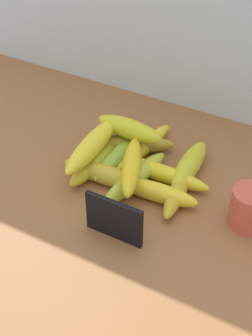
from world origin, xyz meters
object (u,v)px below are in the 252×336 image
object	(u,v)px
banana_3	(178,190)
banana_11	(129,129)
banana_1	(161,173)
banana_7	(144,148)
banana_10	(131,167)
banana_0	(189,165)
banana_2	(135,178)
chalkboard_sign	(114,220)
banana_8	(94,164)
banana_4	(108,176)
banana_9	(127,144)
banana_5	(119,156)
banana_12	(92,145)
banana_6	(156,192)
coffee_mug	(251,208)

from	to	relation	value
banana_3	banana_11	world-z (taller)	banana_11
banana_1	banana_7	xyz separation A→B (cm)	(-7.10, 5.93, -0.17)
banana_7	banana_10	bearing A→B (deg)	-74.62
banana_3	banana_10	bearing A→B (deg)	-166.49
banana_0	banana_11	bearing A→B (deg)	178.53
banana_2	banana_10	distance (cm)	3.81
chalkboard_sign	banana_8	xyz separation A→B (cm)	(-12.92, 13.75, -2.04)
banana_3	banana_4	world-z (taller)	banana_4
banana_9	banana_11	bearing A→B (deg)	-6.11
banana_7	banana_4	bearing A→B (deg)	-97.80
banana_4	banana_10	distance (cm)	5.95
banana_0	banana_4	distance (cm)	16.64
chalkboard_sign	banana_5	distance (cm)	20.89
banana_0	banana_12	world-z (taller)	banana_12
banana_5	banana_11	bearing A→B (deg)	91.35
banana_12	banana_8	bearing A→B (deg)	-48.06
banana_5	banana_6	size ratio (longest dim) A/B	1.09
banana_3	banana_8	size ratio (longest dim) A/B	1.05
banana_12	banana_7	bearing A→B (deg)	53.59
banana_4	banana_7	world-z (taller)	banana_4
chalkboard_sign	banana_2	bearing A→B (deg)	103.68
coffee_mug	banana_8	world-z (taller)	coffee_mug
coffee_mug	banana_6	bearing A→B (deg)	-172.34
banana_3	banana_7	size ratio (longest dim) A/B	0.82
banana_0	banana_12	distance (cm)	20.04
banana_10	banana_11	size ratio (longest dim) A/B	1.18
banana_10	banana_12	world-z (taller)	banana_12
coffee_mug	banana_0	distance (cm)	17.29
chalkboard_sign	banana_11	xyz separation A→B (cm)	(-9.69, 22.82, 2.26)
banana_3	banana_8	distance (cm)	18.41
banana_4	banana_7	xyz separation A→B (cm)	(1.65, 12.07, -0.37)
coffee_mug	banana_2	world-z (taller)	coffee_mug
banana_1	banana_7	size ratio (longest dim) A/B	1.02
banana_6	banana_8	bearing A→B (deg)	174.25
banana_3	banana_6	distance (cm)	4.29
banana_4	banana_11	bearing A→B (deg)	96.86
banana_11	banana_2	bearing A→B (deg)	-54.79
banana_8	banana_9	distance (cm)	9.54
coffee_mug	banana_9	world-z (taller)	coffee_mug
banana_4	banana_11	size ratio (longest dim) A/B	1.33
chalkboard_sign	banana_0	bearing A→B (deg)	78.84
banana_4	banana_12	distance (cm)	7.00
banana_3	banana_9	size ratio (longest dim) A/B	0.82
banana_4	banana_10	xyz separation A→B (cm)	(4.73, 0.90, 3.50)
chalkboard_sign	banana_7	size ratio (longest dim) A/B	0.55
banana_9	coffee_mug	bearing A→B (deg)	-15.45
banana_0	banana_7	size ratio (longest dim) A/B	0.82
banana_5	banana_12	bearing A→B (deg)	-135.69
banana_5	banana_8	bearing A→B (deg)	-125.30
banana_8	banana_12	bearing A→B (deg)	131.94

